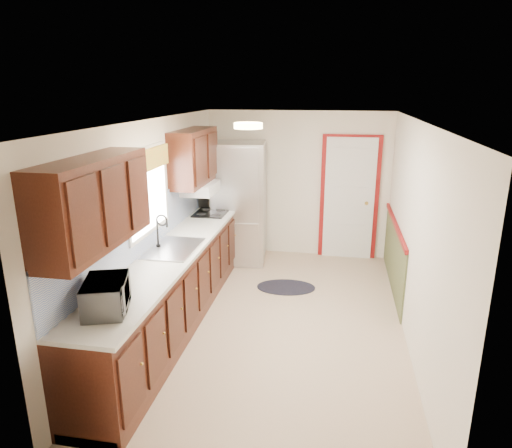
% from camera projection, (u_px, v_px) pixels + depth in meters
% --- Properties ---
extents(room_shell, '(3.20, 5.20, 2.52)m').
position_uv_depth(room_shell, '(278.00, 228.00, 5.22)').
color(room_shell, tan).
rests_on(room_shell, ground).
extents(kitchen_run, '(0.63, 4.00, 2.20)m').
position_uv_depth(kitchen_run, '(168.00, 262.00, 5.27)').
color(kitchen_run, '#36150C').
rests_on(kitchen_run, ground).
extents(back_wall_trim, '(1.12, 2.30, 2.08)m').
position_uv_depth(back_wall_trim, '(358.00, 210.00, 7.22)').
color(back_wall_trim, maroon).
rests_on(back_wall_trim, ground).
extents(ceiling_fixture, '(0.30, 0.30, 0.06)m').
position_uv_depth(ceiling_fixture, '(248.00, 126.00, 4.75)').
color(ceiling_fixture, '#FFD88C').
rests_on(ceiling_fixture, room_shell).
extents(microwave, '(0.42, 0.56, 0.34)m').
position_uv_depth(microwave, '(106.00, 292.00, 3.78)').
color(microwave, white).
rests_on(microwave, kitchen_run).
extents(refrigerator, '(0.88, 0.84, 1.94)m').
position_uv_depth(refrigerator, '(240.00, 203.00, 7.32)').
color(refrigerator, '#B7B7BC').
rests_on(refrigerator, ground).
extents(rug, '(0.88, 0.62, 0.01)m').
position_uv_depth(rug, '(286.00, 287.00, 6.52)').
color(rug, black).
rests_on(rug, ground).
extents(cooktop, '(0.46, 0.56, 0.02)m').
position_uv_depth(cooktop, '(211.00, 213.00, 6.81)').
color(cooktop, black).
rests_on(cooktop, kitchen_run).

